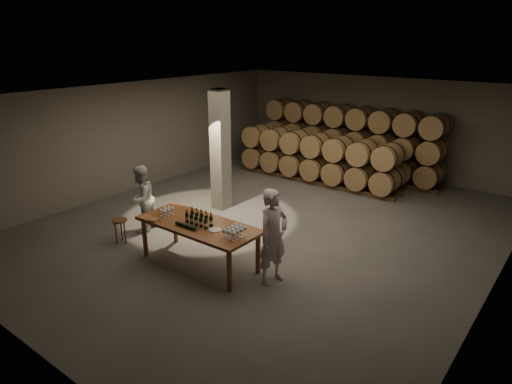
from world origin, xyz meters
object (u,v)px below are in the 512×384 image
Objects in this scene: tasting_table at (198,228)px; person_man at (273,237)px; person_woman at (141,199)px; notebook_near at (152,219)px; plate at (215,230)px; bottle_cluster at (199,219)px; stool at (120,224)px.

tasting_table is 1.40× the size of person_man.
person_man is 3.87m from person_woman.
person_woman is (-1.41, 0.85, -0.11)m from notebook_near.
notebook_near is at bearing 41.58° from person_woman.
notebook_near is (-1.36, -0.40, 0.01)m from plate.
bottle_cluster is 1.59m from person_man.
person_man reaches higher than plate.
person_man is 1.15× the size of person_woman.
person_man is at bearing 19.89° from plate.
plate is 0.13× the size of person_man.
person_woman is at bearing 170.84° from plate.
stool is (-2.13, -0.35, -0.34)m from tasting_table.
tasting_table is at bearing 174.51° from plate.
stool is (-2.18, -0.33, -0.55)m from bottle_cluster.
plate is (0.45, -0.03, -0.10)m from bottle_cluster.
stool is at bearing 109.79° from person_man.
person_woman reaches higher than stool.
bottle_cluster is 0.46m from plate.
bottle_cluster is at bearing 7.12° from notebook_near.
tasting_table is 4.37× the size of bottle_cluster.
plate is at bearing -3.34° from bottle_cluster.
tasting_table is 10.39× the size of notebook_near.
plate is at bearing -5.49° from tasting_table.
person_woman is at bearing 98.39° from person_man.
person_woman is (-2.77, 0.45, -0.10)m from plate.
person_man is at bearing 10.68° from stool.
person_man is (1.59, 0.35, 0.13)m from tasting_table.
bottle_cluster reaches higher than tasting_table.
person_man is at bearing 71.77° from person_woman.
stool is at bearing -6.62° from person_woman.
bottle_cluster is at bearing -25.06° from tasting_table.
notebook_near reaches higher than plate.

